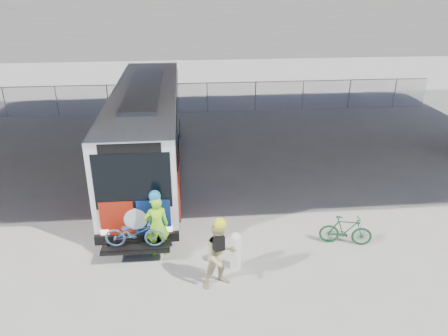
{
  "coord_description": "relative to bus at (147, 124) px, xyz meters",
  "views": [
    {
      "loc": [
        -0.41,
        -14.26,
        7.8
      ],
      "look_at": [
        0.89,
        -0.31,
        1.6
      ],
      "focal_mm": 35.0,
      "sensor_mm": 36.0,
      "label": 1
    }
  ],
  "objects": [
    {
      "name": "ground",
      "position": [
        2.0,
        -3.35,
        -2.11
      ],
      "size": [
        160.0,
        160.0,
        0.0
      ],
      "primitive_type": "plane",
      "color": "#9E9991",
      "rests_on": "ground"
    },
    {
      "name": "bike_parked",
      "position": [
        6.47,
        -6.32,
        -1.62
      ],
      "size": [
        1.69,
        0.85,
        0.98
      ],
      "primitive_type": "imported",
      "rotation": [
        0.0,
        0.0,
        1.32
      ],
      "color": "#164724",
      "rests_on": "ground"
    },
    {
      "name": "cyclist_tan",
      "position": [
        2.39,
        -7.96,
        -1.12
      ],
      "size": [
        1.11,
        0.98,
        2.1
      ],
      "rotation": [
        0.0,
        0.0,
        0.31
      ],
      "color": "tan",
      "rests_on": "ground"
    },
    {
      "name": "overpass",
      "position": [
        2.0,
        0.65,
        4.44
      ],
      "size": [
        40.0,
        16.0,
        7.95
      ],
      "color": "#605E59",
      "rests_on": "ground"
    },
    {
      "name": "cyclist_hivis",
      "position": [
        0.64,
        -6.32,
        -1.07
      ],
      "size": [
        0.79,
        0.6,
        2.15
      ],
      "rotation": [
        0.0,
        0.0,
        3.34
      ],
      "color": "#97F71A",
      "rests_on": "ground"
    },
    {
      "name": "bus",
      "position": [
        0.0,
        0.0,
        0.0
      ],
      "size": [
        2.67,
        12.92,
        3.69
      ],
      "color": "silver",
      "rests_on": "ground"
    },
    {
      "name": "chainlink_fence",
      "position": [
        2.0,
        8.65,
        -0.68
      ],
      "size": [
        30.0,
        0.06,
        30.0
      ],
      "color": "gray",
      "rests_on": "ground"
    },
    {
      "name": "bollard",
      "position": [
        2.89,
        -7.23,
        -1.48
      ],
      "size": [
        0.31,
        0.31,
        1.18
      ],
      "color": "silver",
      "rests_on": "ground"
    }
  ]
}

